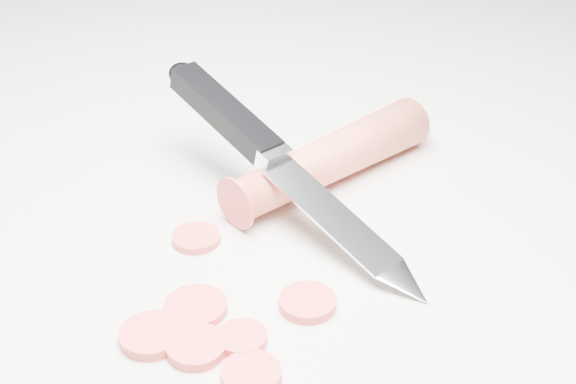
# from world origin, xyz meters

# --- Properties ---
(ground) EXTENTS (2.40, 2.40, 0.00)m
(ground) POSITION_xyz_m (0.00, 0.00, 0.00)
(ground) COLOR silver
(ground) RESTS_ON ground
(carrot) EXTENTS (0.13, 0.17, 0.03)m
(carrot) POSITION_xyz_m (0.02, 0.11, 0.02)
(carrot) COLOR #E25640
(carrot) RESTS_ON ground
(carrot_slice_0) EXTENTS (0.04, 0.04, 0.01)m
(carrot_slice_0) POSITION_xyz_m (-0.04, -0.09, 0.00)
(carrot_slice_0) COLOR #E13F3C
(carrot_slice_0) RESTS_ON ground
(carrot_slice_1) EXTENTS (0.03, 0.03, 0.01)m
(carrot_slice_1) POSITION_xyz_m (0.04, -0.04, 0.00)
(carrot_slice_1) COLOR #E13F3C
(carrot_slice_1) RESTS_ON ground
(carrot_slice_2) EXTENTS (0.03, 0.03, 0.01)m
(carrot_slice_2) POSITION_xyz_m (-0.02, -0.09, 0.00)
(carrot_slice_2) COLOR #E13F3C
(carrot_slice_2) RESTS_ON ground
(carrot_slice_4) EXTENTS (0.03, 0.03, 0.01)m
(carrot_slice_4) POSITION_xyz_m (0.02, -0.10, 0.00)
(carrot_slice_4) COLOR #E13F3C
(carrot_slice_4) RESTS_ON ground
(carrot_slice_5) EXTENTS (0.03, 0.03, 0.01)m
(carrot_slice_5) POSITION_xyz_m (-0.05, 0.01, 0.00)
(carrot_slice_5) COLOR #E13F3C
(carrot_slice_5) RESTS_ON ground
(carrot_slice_6) EXTENTS (0.03, 0.03, 0.01)m
(carrot_slice_6) POSITION_xyz_m (0.01, -0.08, 0.00)
(carrot_slice_6) COLOR #E13F3C
(carrot_slice_6) RESTS_ON ground
(carrot_slice_8) EXTENTS (0.04, 0.04, 0.01)m
(carrot_slice_8) POSITION_xyz_m (-0.03, -0.06, 0.00)
(carrot_slice_8) COLOR #E13F3C
(carrot_slice_8) RESTS_ON ground
(kitchen_knife) EXTENTS (0.23, 0.17, 0.08)m
(kitchen_knife) POSITION_xyz_m (0.00, 0.06, 0.04)
(kitchen_knife) COLOR silver
(kitchen_knife) RESTS_ON ground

